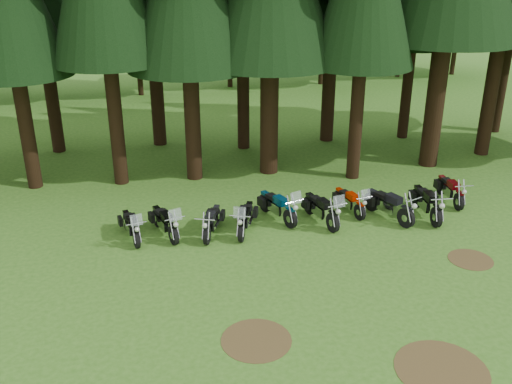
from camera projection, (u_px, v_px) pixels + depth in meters
ground at (342, 284)px, 16.71m from camera, size 120.00×120.00×0.00m
decid_2 at (45, 22)px, 34.98m from camera, size 6.72×6.53×8.40m
decid_3 at (140, 26)px, 36.59m from camera, size 6.12×5.95×7.65m
decid_4 at (233, 24)px, 38.96m from camera, size 5.93×5.76×7.41m
decid_6 at (409, 6)px, 41.85m from camera, size 7.06×6.86×8.82m
dirt_patch_0 at (256, 340)px, 14.32m from camera, size 1.80×1.80×0.01m
dirt_patch_1 at (471, 259)px, 18.04m from camera, size 1.40×1.40×0.01m
dirt_patch_2 at (442, 370)px, 13.31m from camera, size 2.20×2.20×0.01m
motorcycle_0 at (131, 227)px, 19.20m from camera, size 0.69×2.08×1.31m
motorcycle_1 at (165, 223)px, 19.41m from camera, size 0.92×2.19×1.40m
motorcycle_2 at (212, 222)px, 19.51m from camera, size 0.88×2.00×0.85m
motorcycle_3 at (245, 219)px, 19.68m from camera, size 1.06×2.15×1.39m
motorcycle_4 at (278, 207)px, 20.55m from camera, size 1.07×2.28×1.47m
motorcycle_5 at (321, 210)px, 20.31m from camera, size 0.78×2.36×1.48m
motorcycle_6 at (350, 202)px, 21.12m from camera, size 0.66×2.05×1.29m
motorcycle_7 at (389, 206)px, 20.61m from camera, size 1.02×2.30×0.98m
motorcycle_8 at (427, 204)px, 20.79m from camera, size 0.43×2.45×1.00m
motorcycle_9 at (450, 191)px, 22.03m from camera, size 0.38×2.21×0.90m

